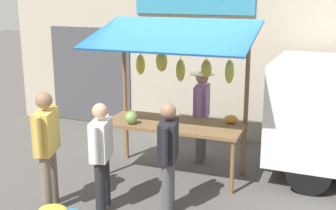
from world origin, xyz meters
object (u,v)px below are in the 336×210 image
Objects in this scene: shopper_in_grey_tee at (168,152)px; shopper_with_shopping_bag at (101,151)px; vendor_with_sunhat at (202,109)px; market_stall at (175,82)px; shopper_in_striped_shirt at (47,142)px.

shopper_with_shopping_bag is at bearing 94.69° from shopper_in_grey_tee.
shopper_in_grey_tee is (-0.12, 1.97, -0.08)m from vendor_with_sunhat.
shopper_in_grey_tee is at bearing 105.60° from market_stall.
market_stall reaches higher than shopper_in_grey_tee.
shopper_in_striped_shirt is at bearing 93.11° from shopper_with_shopping_bag.
shopper_in_striped_shirt is (0.71, 0.21, 0.10)m from shopper_with_shopping_bag.
vendor_with_sunhat is at bearing -108.06° from market_stall.
vendor_with_sunhat is at bearing -8.22° from shopper_in_grey_tee.
vendor_with_sunhat is 1.06× the size of shopper_with_shopping_bag.
shopper_in_striped_shirt is at bearing 94.72° from shopper_in_grey_tee.
shopper_with_shopping_bag is 0.99× the size of shopper_in_grey_tee.
market_stall reaches higher than vendor_with_sunhat.
market_stall reaches higher than shopper_in_striped_shirt.
shopper_in_striped_shirt reaches higher than vendor_with_sunhat.
shopper_in_grey_tee is (-0.35, 1.26, -0.67)m from market_stall.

